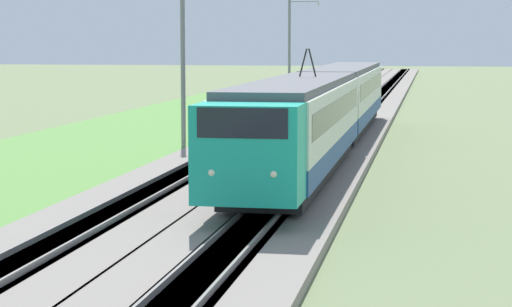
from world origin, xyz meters
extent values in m
cube|color=gray|center=(50.00, 0.00, 0.15)|extent=(240.00, 4.40, 0.30)
cube|color=gray|center=(50.00, -4.32, 0.15)|extent=(240.00, 4.40, 0.30)
cube|color=#4C4238|center=(50.00, 0.00, 0.15)|extent=(240.00, 1.57, 0.30)
cube|color=gray|center=(50.00, 0.53, 0.38)|extent=(240.00, 0.07, 0.15)
cube|color=gray|center=(50.00, -0.53, 0.38)|extent=(240.00, 0.07, 0.15)
cube|color=#4C4238|center=(50.00, -4.32, 0.15)|extent=(240.00, 1.57, 0.30)
cube|color=gray|center=(50.00, -3.79, 0.38)|extent=(240.00, 0.07, 0.15)
cube|color=gray|center=(50.00, -4.85, 0.38)|extent=(240.00, 0.07, 0.15)
cube|color=#5B8E42|center=(50.00, 6.83, 0.06)|extent=(240.00, 12.25, 0.12)
cube|color=#19A88E|center=(22.38, -4.32, 2.30)|extent=(1.87, 2.82, 2.59)
cube|color=black|center=(22.10, -4.32, 3.16)|extent=(1.34, 2.35, 0.78)
sphere|color=#F2EAC6|center=(21.50, -3.51, 1.88)|extent=(0.20, 0.20, 0.20)
sphere|color=#F2EAC6|center=(21.50, -5.13, 1.88)|extent=(0.20, 0.20, 0.20)
cube|color=navy|center=(32.12, -4.32, 1.36)|extent=(17.60, 2.94, 0.73)
cube|color=silver|center=(32.12, -4.32, 2.66)|extent=(17.60, 2.94, 1.87)
cube|color=black|center=(32.12, -4.32, 2.81)|extent=(16.19, 2.96, 0.78)
cube|color=#515156|center=(32.12, -4.32, 3.72)|extent=(17.60, 2.70, 0.25)
cube|color=black|center=(32.12, -4.32, 0.72)|extent=(16.72, 2.49, 0.55)
cylinder|color=black|center=(25.12, -3.79, 0.88)|extent=(0.86, 0.12, 0.86)
cylinder|color=black|center=(25.12, -4.85, 0.88)|extent=(0.86, 0.12, 0.86)
cube|color=navy|center=(51.25, -4.32, 1.36)|extent=(19.47, 2.94, 0.73)
cube|color=silver|center=(51.25, -4.32, 2.66)|extent=(19.47, 2.94, 1.87)
cube|color=black|center=(51.25, -4.32, 2.81)|extent=(17.91, 2.96, 0.78)
cube|color=#515156|center=(51.25, -4.32, 3.72)|extent=(19.47, 2.70, 0.25)
cube|color=black|center=(51.25, -4.32, 0.72)|extent=(18.50, 2.49, 0.55)
cylinder|color=black|center=(34.76, -4.14, 4.39)|extent=(0.06, 0.33, 1.08)
cylinder|color=black|center=(34.76, -4.49, 4.39)|extent=(0.06, 0.33, 1.08)
cube|color=black|center=(25.12, -4.32, 0.00)|extent=(0.10, 0.10, 0.00)
cylinder|color=slate|center=(43.13, 2.72, 4.41)|extent=(0.22, 0.22, 8.82)
cylinder|color=slate|center=(78.79, 2.72, 4.65)|extent=(0.22, 0.22, 9.31)
cylinder|color=slate|center=(78.79, 1.52, 8.41)|extent=(0.08, 2.40, 0.08)
cylinder|color=#B2ADA8|center=(78.79, 0.32, 8.21)|extent=(0.10, 0.10, 0.30)
camera|label=1|loc=(-3.22, -9.06, 5.26)|focal=70.00mm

